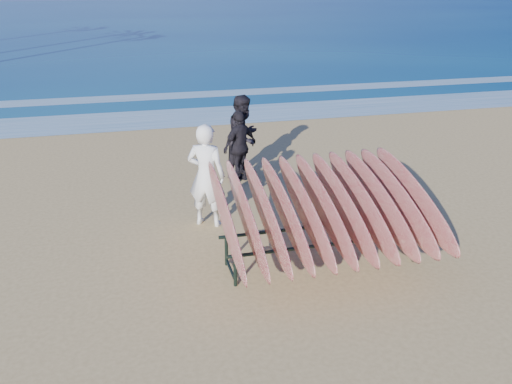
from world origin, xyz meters
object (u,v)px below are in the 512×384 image
surfboard_rack (323,207)px  person_dark_a (244,136)px  person_dark_b (240,146)px  person_white (206,176)px

surfboard_rack → person_dark_a: size_ratio=1.70×
person_dark_a → person_dark_b: bearing=-161.9°
person_dark_b → person_dark_a: bearing=-150.7°
person_dark_a → person_dark_b: (-0.15, -0.29, -0.13)m
person_white → person_dark_a: person_white is taller
surfboard_rack → person_dark_b: 4.04m
person_white → person_dark_a: (1.23, 2.38, -0.02)m
person_white → person_dark_b: size_ratio=1.19×
surfboard_rack → person_white: 2.44m
surfboard_rack → person_dark_b: (-0.44, 4.01, -0.18)m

